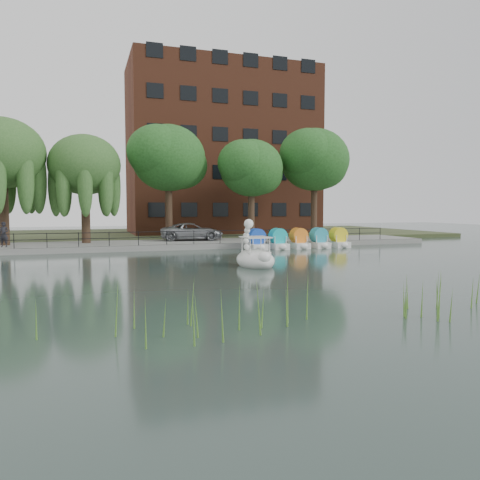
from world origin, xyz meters
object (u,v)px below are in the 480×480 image
bicycle (265,236)px  swan_boat (255,256)px  minivan (192,230)px  pedestrian (4,233)px

bicycle → swan_boat: bearing=142.0°
minivan → swan_boat: 14.52m
swan_boat → pedestrian: bearing=137.4°
pedestrian → swan_boat: bearing=-25.0°
minivan → pedestrian: size_ratio=2.96×
pedestrian → swan_boat: size_ratio=0.65×
minivan → bicycle: minivan is taller
minivan → bicycle: size_ratio=3.40×
pedestrian → bicycle: bearing=13.0°
minivan → pedestrian: pedestrian is taller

